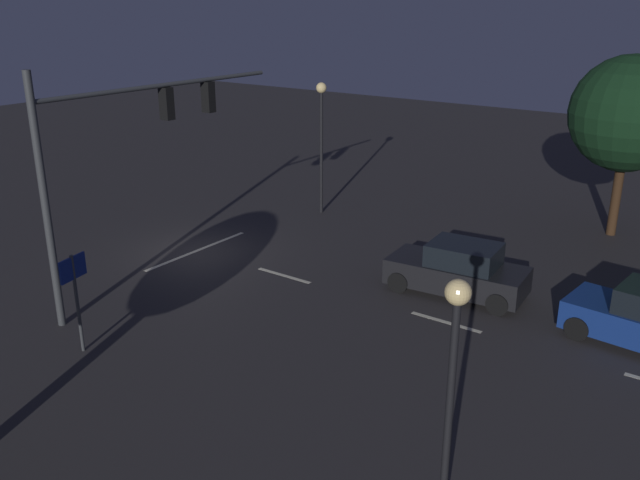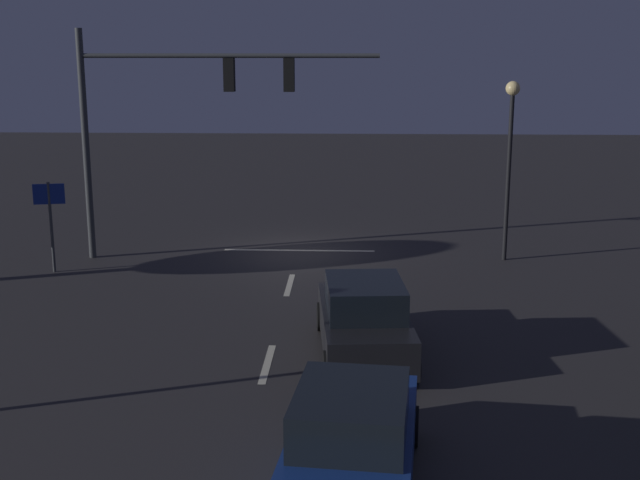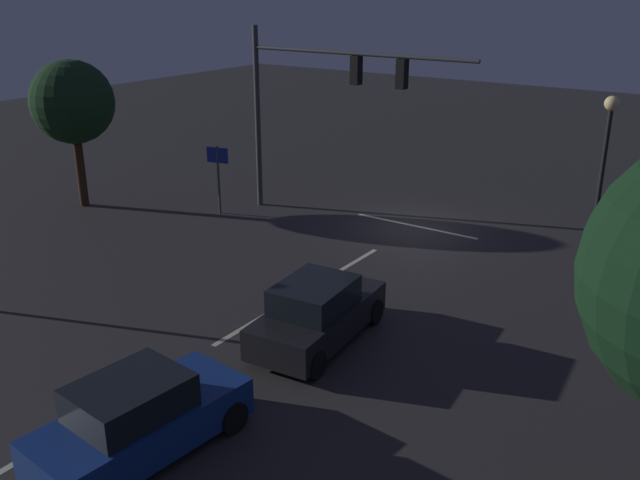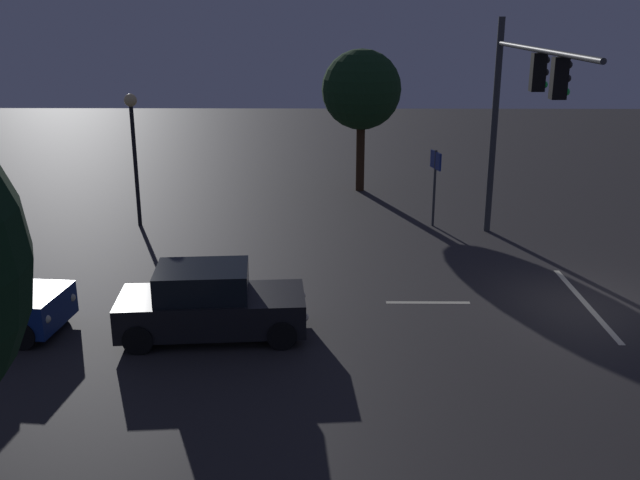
{
  "view_description": "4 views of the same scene",
  "coord_description": "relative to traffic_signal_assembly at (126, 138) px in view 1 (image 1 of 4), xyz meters",
  "views": [
    {
      "loc": [
        16.49,
        17.36,
        8.87
      ],
      "look_at": [
        -0.01,
        5.5,
        1.59
      ],
      "focal_mm": 38.06,
      "sensor_mm": 36.0,
      "label": 1
    },
    {
      "loc": [
        -1.8,
        26.14,
        6.44
      ],
      "look_at": [
        -0.93,
        5.53,
        1.67
      ],
      "focal_mm": 45.72,
      "sensor_mm": 36.0,
      "label": 2
    },
    {
      "loc": [
        -11.11,
        22.5,
        8.71
      ],
      "look_at": [
        -0.68,
        7.28,
        1.85
      ],
      "focal_mm": 39.14,
      "sensor_mm": 36.0,
      "label": 3
    },
    {
      "loc": [
        -17.55,
        6.67,
        7.28
      ],
      "look_at": [
        -0.18,
        6.84,
        1.78
      ],
      "focal_mm": 40.43,
      "sensor_mm": 36.0,
      "label": 4
    }
  ],
  "objects": [
    {
      "name": "lane_dash_mid",
      "position": [
        -3.67,
        8.93,
        -4.94
      ],
      "size": [
        0.16,
        2.2,
        0.01
      ],
      "primitive_type": "cube",
      "rotation": [
        0.0,
        0.0,
        1.57
      ],
      "color": "beige",
      "rests_on": "ground_plane"
    },
    {
      "name": "car_approaching",
      "position": [
        -5.71,
        8.32,
        -4.15
      ],
      "size": [
        2.22,
        4.49,
        1.7
      ],
      "color": "black",
      "rests_on": "ground_plane"
    },
    {
      "name": "street_lamp_right_kerb",
      "position": [
        3.48,
        12.3,
        -1.66
      ],
      "size": [
        0.44,
        0.44,
        4.65
      ],
      "color": "black",
      "rests_on": "ground_plane"
    },
    {
      "name": "stop_bar",
      "position": [
        -3.67,
        -1.19,
        -4.94
      ],
      "size": [
        5.0,
        0.16,
        0.01
      ],
      "primitive_type": "cube",
      "color": "beige",
      "rests_on": "ground_plane"
    },
    {
      "name": "lane_dash_far",
      "position": [
        -3.67,
        2.93,
        -4.94
      ],
      "size": [
        0.16,
        2.2,
        0.01
      ],
      "primitive_type": "cube",
      "rotation": [
        0.0,
        0.0,
        1.57
      ],
      "color": "beige",
      "rests_on": "ground_plane"
    },
    {
      "name": "ground_plane",
      "position": [
        -3.67,
        -1.07,
        -4.95
      ],
      "size": [
        80.0,
        80.0,
        0.0
      ],
      "primitive_type": "plane",
      "color": "#2D2B2B"
    },
    {
      "name": "route_sign",
      "position": [
        3.5,
        1.82,
        -2.99
      ],
      "size": [
        0.89,
        0.26,
        2.72
      ],
      "color": "#383A3D",
      "rests_on": "ground_plane"
    },
    {
      "name": "street_lamp_left_kerb",
      "position": [
        -10.26,
        -0.23,
        -1.09
      ],
      "size": [
        0.44,
        0.44,
        5.59
      ],
      "color": "black",
      "rests_on": "ground_plane"
    },
    {
      "name": "tree_left_near",
      "position": [
        -14.59,
        10.83,
        -0.18
      ],
      "size": [
        4.37,
        4.37,
        6.97
      ],
      "color": "#382314",
      "rests_on": "ground_plane"
    },
    {
      "name": "traffic_signal_assembly",
      "position": [
        0.0,
        0.0,
        0.0
      ],
      "size": [
        9.22,
        0.47,
        7.15
      ],
      "color": "#383A3D",
      "rests_on": "ground_plane"
    }
  ]
}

